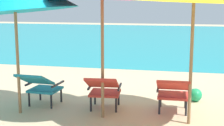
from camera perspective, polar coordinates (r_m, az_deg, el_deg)
name	(u,v)px	position (r m, az deg, el deg)	size (l,w,h in m)	color
ground_plane	(137,68)	(9.70, 4.25, -0.90)	(40.00, 40.00, 0.00)	#CCB78E
ocean_band	(161,37)	(18.33, 8.17, 4.31)	(40.00, 18.00, 0.01)	teal
lounge_chair_left	(40,85)	(6.21, -11.93, -3.66)	(0.59, 0.91, 0.68)	teal
lounge_chair_center	(104,89)	(5.84, -1.41, -4.32)	(0.61, 0.92, 0.68)	red
lounge_chair_right	(173,91)	(5.77, 10.24, -4.66)	(0.56, 0.89, 0.68)	red
beach_ball	(195,95)	(6.67, 13.84, -5.24)	(0.25, 0.25, 0.25)	#1E9E60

